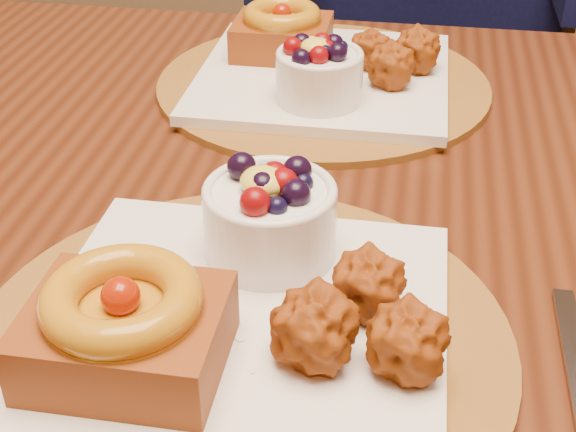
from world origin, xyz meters
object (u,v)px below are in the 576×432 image
object	(u,v)px
place_setting_far	(320,68)
chair_far	(440,97)
place_setting_near	(236,305)
dining_table	(292,252)

from	to	relation	value
place_setting_far	chair_far	distance (m)	0.61
place_setting_near	dining_table	bearing A→B (deg)	88.97
dining_table	chair_far	xyz separation A→B (m)	(0.15, 0.74, -0.16)
place_setting_far	chair_far	bearing A→B (deg)	73.61
place_setting_far	chair_far	xyz separation A→B (m)	(0.16, 0.53, -0.26)
dining_table	place_setting_far	distance (m)	0.24
dining_table	chair_far	bearing A→B (deg)	78.41
place_setting_near	place_setting_far	bearing A→B (deg)	89.88
place_setting_near	chair_far	world-z (taller)	chair_far
dining_table	place_setting_far	xyz separation A→B (m)	(-0.00, 0.21, 0.10)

